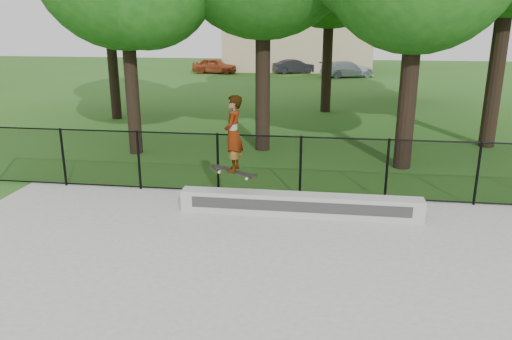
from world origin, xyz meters
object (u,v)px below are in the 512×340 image
object	(u,v)px
grind_ledge	(300,205)
skater_airborne	(233,135)
car_a	(215,66)
car_b	(295,66)
car_c	(348,69)

from	to	relation	value
grind_ledge	skater_airborne	world-z (taller)	skater_airborne
car_a	car_b	xyz separation A→B (m)	(6.34, 0.88, -0.04)
car_c	skater_airborne	xyz separation A→B (m)	(-3.38, -28.25, 1.22)
car_a	car_b	bearing A→B (deg)	-78.26
grind_ledge	car_a	distance (m)	30.65
car_a	car_c	size ratio (longest dim) A/B	0.94
grind_ledge	car_a	xyz separation A→B (m)	(-8.48, 29.45, 0.30)
car_b	skater_airborne	size ratio (longest dim) A/B	1.70
grind_ledge	car_b	bearing A→B (deg)	94.04
car_b	skater_airborne	bearing A→B (deg)	159.62
car_a	car_c	bearing A→B (deg)	-93.02
grind_ledge	skater_airborne	xyz separation A→B (m)	(-1.43, -0.06, 1.51)
car_b	skater_airborne	distance (m)	30.42
car_a	car_c	xyz separation A→B (m)	(10.42, -1.26, -0.01)
grind_ledge	car_b	world-z (taller)	car_b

